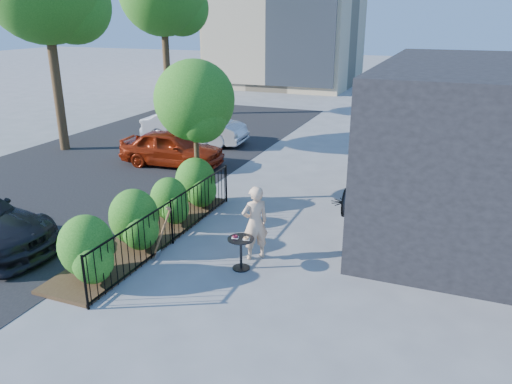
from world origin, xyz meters
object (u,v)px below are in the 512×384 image
at_px(cafe_table, 241,248).
at_px(car_silver, 195,127).
at_px(car_red, 172,148).
at_px(shovel, 161,237).
at_px(woman, 255,223).
at_px(patio_tree, 196,106).

height_order(cafe_table, car_silver, car_silver).
height_order(cafe_table, car_red, car_red).
bearing_deg(shovel, car_red, 118.94).
height_order(car_red, car_silver, car_silver).
relative_size(cafe_table, car_red, 0.20).
bearing_deg(cafe_table, car_red, 130.74).
distance_m(cafe_table, car_silver, 11.13).
relative_size(woman, car_red, 0.45).
bearing_deg(cafe_table, woman, 81.62).
distance_m(patio_tree, car_red, 4.42).
relative_size(patio_tree, car_silver, 0.91).
xyz_separation_m(car_red, car_silver, (-0.79, 3.14, 0.08)).
height_order(woman, car_silver, woman).
bearing_deg(patio_tree, car_red, 132.06).
height_order(shovel, car_red, shovel).
bearing_deg(cafe_table, shovel, -170.17).
height_order(cafe_table, woman, woman).
bearing_deg(car_red, patio_tree, -141.81).
distance_m(woman, car_red, 7.77).
relative_size(cafe_table, woman, 0.45).
distance_m(cafe_table, woman, 0.68).
height_order(patio_tree, car_silver, patio_tree).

